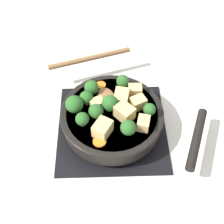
% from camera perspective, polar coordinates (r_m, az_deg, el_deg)
% --- Properties ---
extents(ground_plane, '(2.40, 2.40, 0.00)m').
position_cam_1_polar(ground_plane, '(0.91, 0.00, -2.96)').
color(ground_plane, silver).
extents(front_burner_grate, '(0.31, 0.31, 0.03)m').
position_cam_1_polar(front_burner_grate, '(0.90, 0.00, -2.52)').
color(front_burner_grate, black).
rests_on(front_burner_grate, ground_plane).
extents(skillet_pan, '(0.40, 0.32, 0.05)m').
position_cam_1_polar(skillet_pan, '(0.86, 0.22, -0.94)').
color(skillet_pan, black).
rests_on(skillet_pan, front_burner_grate).
extents(wooden_spoon, '(0.25, 0.24, 0.02)m').
position_cam_1_polar(wooden_spoon, '(0.93, -2.94, 7.14)').
color(wooden_spoon, brown).
rests_on(wooden_spoon, skillet_pan).
extents(tofu_cube_center_large, '(0.04, 0.04, 0.03)m').
position_cam_1_polar(tofu_cube_center_large, '(0.84, -2.81, 1.47)').
color(tofu_cube_center_large, '#DBB770').
rests_on(tofu_cube_center_large, skillet_pan).
extents(tofu_cube_near_handle, '(0.06, 0.06, 0.04)m').
position_cam_1_polar(tofu_cube_near_handle, '(0.79, -1.73, -3.05)').
color(tofu_cube_near_handle, '#DBB770').
rests_on(tofu_cube_near_handle, skillet_pan).
extents(tofu_cube_east_chunk, '(0.04, 0.03, 0.03)m').
position_cam_1_polar(tofu_cube_east_chunk, '(0.88, 4.23, 3.96)').
color(tofu_cube_east_chunk, '#DBB770').
rests_on(tofu_cube_east_chunk, skillet_pan).
extents(tofu_cube_west_chunk, '(0.04, 0.04, 0.03)m').
position_cam_1_polar(tofu_cube_west_chunk, '(0.81, 5.76, -2.08)').
color(tofu_cube_west_chunk, '#DBB770').
rests_on(tofu_cube_west_chunk, skillet_pan).
extents(tofu_cube_back_piece, '(0.05, 0.05, 0.03)m').
position_cam_1_polar(tofu_cube_back_piece, '(0.85, 4.80, 1.73)').
color(tofu_cube_back_piece, '#DBB770').
rests_on(tofu_cube_back_piece, skillet_pan).
extents(tofu_cube_front_piece, '(0.06, 0.06, 0.04)m').
position_cam_1_polar(tofu_cube_front_piece, '(0.82, 2.32, -0.07)').
color(tofu_cube_front_piece, '#DBB770').
rests_on(tofu_cube_front_piece, skillet_pan).
extents(tofu_cube_mid_small, '(0.05, 0.05, 0.04)m').
position_cam_1_polar(tofu_cube_mid_small, '(0.85, 1.74, 2.62)').
color(tofu_cube_mid_small, '#DBB770').
rests_on(tofu_cube_mid_small, skillet_pan).
extents(broccoli_floret_near_spoon, '(0.04, 0.04, 0.05)m').
position_cam_1_polar(broccoli_floret_near_spoon, '(0.81, -2.96, 0.15)').
color(broccoli_floret_near_spoon, '#709956').
rests_on(broccoli_floret_near_spoon, skillet_pan).
extents(broccoli_floret_center_top, '(0.05, 0.05, 0.05)m').
position_cam_1_polar(broccoli_floret_center_top, '(0.83, -6.91, 1.41)').
color(broccoli_floret_center_top, '#709956').
rests_on(broccoli_floret_center_top, skillet_pan).
extents(broccoli_floret_east_rim, '(0.04, 0.04, 0.05)m').
position_cam_1_polar(broccoli_floret_east_rim, '(0.78, 3.00, -2.89)').
color(broccoli_floret_east_rim, '#709956').
rests_on(broccoli_floret_east_rim, skillet_pan).
extents(broccoli_floret_west_rim, '(0.03, 0.03, 0.04)m').
position_cam_1_polar(broccoli_floret_west_rim, '(0.83, 6.87, 0.44)').
color(broccoli_floret_west_rim, '#709956').
rests_on(broccoli_floret_west_rim, skillet_pan).
extents(broccoli_floret_north_edge, '(0.04, 0.04, 0.04)m').
position_cam_1_polar(broccoli_floret_north_edge, '(0.88, 2.00, 5.61)').
color(broccoli_floret_north_edge, '#709956').
rests_on(broccoli_floret_north_edge, skillet_pan).
extents(broccoli_floret_south_cluster, '(0.04, 0.04, 0.05)m').
position_cam_1_polar(broccoli_floret_south_cluster, '(0.87, -3.77, 4.50)').
color(broccoli_floret_south_cluster, '#709956').
rests_on(broccoli_floret_south_cluster, skillet_pan).
extents(broccoli_floret_mid_floret, '(0.04, 0.04, 0.04)m').
position_cam_1_polar(broccoli_floret_mid_floret, '(0.85, -4.74, 2.63)').
color(broccoli_floret_mid_floret, '#709956').
rests_on(broccoli_floret_mid_floret, skillet_pan).
extents(broccoli_floret_small_inner, '(0.04, 0.04, 0.05)m').
position_cam_1_polar(broccoli_floret_small_inner, '(0.83, -0.38, 1.59)').
color(broccoli_floret_small_inner, '#709956').
rests_on(broccoli_floret_small_inner, skillet_pan).
extents(broccoli_floret_tall_stem, '(0.04, 0.04, 0.04)m').
position_cam_1_polar(broccoli_floret_tall_stem, '(0.80, -5.46, -1.30)').
color(broccoli_floret_tall_stem, '#709956').
rests_on(broccoli_floret_tall_stem, skillet_pan).
extents(carrot_slice_orange_thin, '(0.03, 0.03, 0.01)m').
position_cam_1_polar(carrot_slice_orange_thin, '(0.91, -2.09, 4.92)').
color(carrot_slice_orange_thin, orange).
rests_on(carrot_slice_orange_thin, skillet_pan).
extents(carrot_slice_near_center, '(0.03, 0.03, 0.01)m').
position_cam_1_polar(carrot_slice_near_center, '(0.79, -2.30, -5.39)').
color(carrot_slice_near_center, orange).
rests_on(carrot_slice_near_center, skillet_pan).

